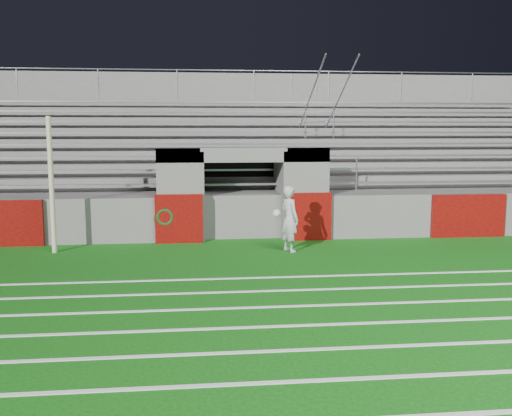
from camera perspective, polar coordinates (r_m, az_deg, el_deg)
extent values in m
plane|color=#0E540E|center=(13.05, -0.04, -5.88)|extent=(90.00, 90.00, 0.00)
cylinder|color=beige|center=(15.17, -19.78, 2.15)|extent=(0.12, 0.12, 3.43)
cube|color=white|center=(7.42, 5.02, -16.85)|extent=(28.00, 0.09, 0.01)
cube|color=white|center=(8.32, 3.66, -14.01)|extent=(28.00, 0.09, 0.01)
cube|color=white|center=(9.25, 2.60, -11.72)|extent=(28.00, 0.09, 0.01)
cube|color=white|center=(10.18, 1.75, -9.85)|extent=(28.00, 0.09, 0.01)
cube|color=white|center=(11.13, 1.04, -8.29)|extent=(28.00, 0.09, 0.01)
cube|color=white|center=(12.09, 0.46, -6.98)|extent=(28.00, 0.09, 0.01)
cube|color=#585654|center=(18.35, 23.49, -0.55)|extent=(10.60, 0.35, 1.25)
cube|color=#585654|center=(16.22, -7.68, 1.42)|extent=(1.20, 1.00, 2.60)
cube|color=#585654|center=(16.51, 4.91, 1.57)|extent=(1.20, 1.00, 2.60)
cube|color=black|center=(17.95, -1.78, 1.95)|extent=(2.60, 0.20, 2.50)
cube|color=#585654|center=(16.81, -5.41, 1.51)|extent=(0.10, 2.20, 2.50)
cube|color=#585654|center=(16.99, 2.37, 1.61)|extent=(0.10, 2.20, 2.50)
cube|color=#585654|center=(16.18, -1.34, 5.38)|extent=(4.80, 1.00, 0.40)
cube|color=#585654|center=(20.10, -2.23, 2.29)|extent=(26.00, 8.00, 0.20)
cube|color=#585654|center=(20.17, -2.22, 0.53)|extent=(26.00, 8.00, 1.05)
cube|color=#510806|center=(15.75, -7.70, -1.07)|extent=(1.30, 0.15, 1.35)
cube|color=#510806|center=(16.05, 5.26, -0.86)|extent=(1.30, 0.15, 1.35)
cube|color=#510806|center=(16.58, -24.16, -1.42)|extent=(2.20, 0.15, 1.25)
cube|color=#510806|center=(17.59, 20.45, -0.73)|extent=(2.20, 0.15, 1.25)
cube|color=#919499|center=(17.16, -1.59, 2.41)|extent=(23.00, 0.28, 0.06)
cube|color=#585654|center=(18.01, -1.80, 2.57)|extent=(24.00, 0.75, 0.38)
cube|color=#919499|center=(17.88, -1.78, 3.85)|extent=(23.00, 0.28, 0.06)
cube|color=#585654|center=(18.74, -1.97, 3.36)|extent=(24.00, 0.75, 0.76)
cube|color=#919499|center=(18.60, -1.96, 5.18)|extent=(23.00, 0.28, 0.06)
cube|color=#585654|center=(19.47, -2.13, 4.09)|extent=(24.00, 0.75, 1.14)
cube|color=#919499|center=(19.34, -2.12, 6.41)|extent=(23.00, 0.28, 0.06)
cube|color=#585654|center=(20.21, -2.28, 4.77)|extent=(24.00, 0.75, 1.52)
cube|color=#919499|center=(20.08, -2.28, 7.55)|extent=(23.00, 0.28, 0.06)
cube|color=#585654|center=(20.95, -2.42, 5.40)|extent=(24.00, 0.75, 1.90)
cube|color=#919499|center=(20.83, -2.42, 8.60)|extent=(23.00, 0.28, 0.06)
cube|color=#585654|center=(21.69, -2.55, 5.98)|extent=(24.00, 0.75, 2.28)
cube|color=#919499|center=(21.58, -2.55, 9.59)|extent=(23.00, 0.28, 0.06)
cube|color=#585654|center=(22.43, -2.67, 6.53)|extent=(24.00, 0.75, 2.66)
cube|color=#919499|center=(22.35, -2.68, 10.50)|extent=(23.00, 0.28, 0.06)
cube|color=#585654|center=(23.10, -2.77, 6.73)|extent=(26.00, 0.60, 5.29)
cylinder|color=#A5A8AD|center=(17.24, 6.81, 3.32)|extent=(0.05, 0.05, 1.00)
cylinder|color=#A5A8AD|center=(20.13, 4.97, 8.32)|extent=(0.05, 0.05, 1.00)
cylinder|color=#A5A8AD|center=(23.14, 3.57, 12.04)|extent=(0.05, 0.05, 1.00)
cylinder|color=#A5A8AD|center=(20.14, 4.99, 9.74)|extent=(0.05, 6.02, 3.08)
cylinder|color=#A5A8AD|center=(17.49, 10.01, 3.32)|extent=(0.05, 0.05, 1.00)
cylinder|color=#A5A8AD|center=(20.34, 7.76, 8.27)|extent=(0.05, 0.05, 1.00)
cylinder|color=#A5A8AD|center=(23.33, 6.05, 11.98)|extent=(0.05, 0.05, 1.00)
cylinder|color=#A5A8AD|center=(20.35, 7.79, 9.68)|extent=(0.05, 6.02, 3.08)
cylinder|color=#A5A8AD|center=(23.78, -22.80, 11.46)|extent=(0.05, 0.05, 1.10)
cylinder|color=#A5A8AD|center=(23.12, -15.51, 11.90)|extent=(0.05, 0.05, 1.10)
cylinder|color=#A5A8AD|center=(22.84, -7.89, 12.17)|extent=(0.05, 0.05, 1.10)
cylinder|color=#A5A8AD|center=(22.94, -0.21, 12.22)|extent=(0.05, 0.05, 1.10)
cylinder|color=#A5A8AD|center=(23.44, 7.27, 12.06)|extent=(0.05, 0.05, 1.10)
cylinder|color=#A5A8AD|center=(24.30, 14.32, 11.74)|extent=(0.05, 0.05, 1.10)
cylinder|color=#A5A8AD|center=(25.48, 20.79, 11.28)|extent=(0.05, 0.05, 1.10)
cylinder|color=#A5A8AD|center=(22.91, -2.77, 13.60)|extent=(24.00, 0.05, 0.05)
imported|color=#A4A8AE|center=(14.55, 3.39, -1.06)|extent=(0.63, 0.73, 1.69)
sphere|color=silver|center=(14.29, 2.08, -0.53)|extent=(0.21, 0.21, 0.21)
torus|color=#0D4412|center=(15.77, -9.09, -1.09)|extent=(0.60, 0.11, 0.60)
torus|color=#0D4419|center=(15.71, -9.11, -0.91)|extent=(0.48, 0.09, 0.48)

